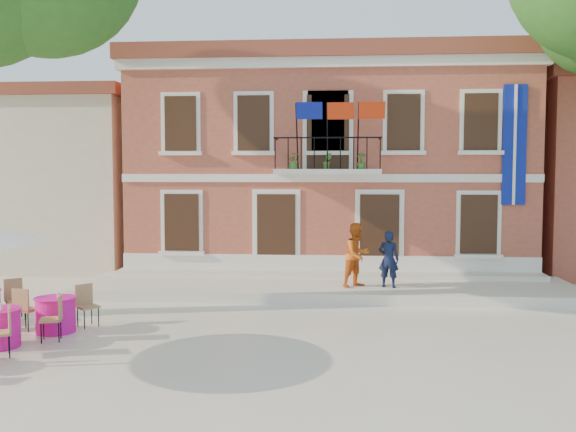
{
  "coord_description": "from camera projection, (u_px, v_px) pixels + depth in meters",
  "views": [
    {
      "loc": [
        2.34,
        -13.88,
        3.51
      ],
      "look_at": [
        0.97,
        3.5,
        2.29
      ],
      "focal_mm": 40.0,
      "sensor_mm": 36.0,
      "label": 1
    }
  ],
  "objects": [
    {
      "name": "ground",
      "position": [
        232.0,
        330.0,
        14.23
      ],
      "size": [
        90.0,
        90.0,
        0.0
      ],
      "primitive_type": "plane",
      "color": "beige",
      "rests_on": "ground"
    },
    {
      "name": "main_building",
      "position": [
        330.0,
        164.0,
        23.74
      ],
      "size": [
        13.5,
        9.59,
        7.5
      ],
      "color": "#B95942",
      "rests_on": "ground"
    },
    {
      "name": "neighbor_west",
      "position": [
        43.0,
        179.0,
        25.69
      ],
      "size": [
        9.4,
        9.4,
        6.4
      ],
      "color": "beige",
      "rests_on": "ground"
    },
    {
      "name": "terrace",
      "position": [
        326.0,
        288.0,
        18.44
      ],
      "size": [
        14.0,
        3.4,
        0.3
      ],
      "primitive_type": "cube",
      "color": "silver",
      "rests_on": "ground"
    },
    {
      "name": "pedestrian_navy",
      "position": [
        389.0,
        259.0,
        17.7
      ],
      "size": [
        0.66,
        0.52,
        1.57
      ],
      "primitive_type": "imported",
      "rotation": [
        0.0,
        0.0,
        2.85
      ],
      "color": "black",
      "rests_on": "terrace"
    },
    {
      "name": "pedestrian_orange",
      "position": [
        357.0,
        255.0,
        17.78
      ],
      "size": [
        1.1,
        1.08,
        1.78
      ],
      "primitive_type": "imported",
      "rotation": [
        0.0,
        0.0,
        0.72
      ],
      "color": "#CE5918",
      "rests_on": "terrace"
    },
    {
      "name": "cafe_table_4",
      "position": [
        55.0,
        313.0,
        13.96
      ],
      "size": [
        1.78,
        1.83,
        0.95
      ],
      "color": "#E915A1",
      "rests_on": "ground"
    }
  ]
}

